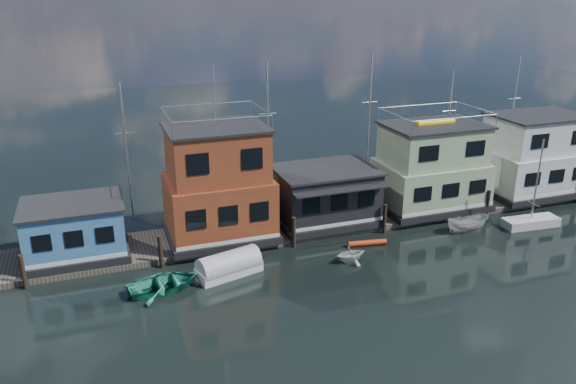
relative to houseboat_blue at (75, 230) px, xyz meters
name	(u,v)px	position (x,y,z in m)	size (l,w,h in m)	color
ground	(415,303)	(18.00, -12.00, -2.21)	(160.00, 160.00, 0.00)	black
dock	(331,221)	(18.00, 0.00, -2.01)	(48.00, 5.00, 0.40)	#595147
houseboat_blue	(75,230)	(0.00, 0.00, 0.00)	(6.40, 4.90, 3.66)	black
houseboat_red	(218,185)	(9.50, 0.00, 1.90)	(7.40, 5.90, 11.86)	black
houseboat_dark	(325,195)	(17.50, -0.02, 0.21)	(7.40, 6.10, 4.06)	black
houseboat_green	(431,168)	(26.50, 0.00, 1.34)	(8.40, 5.90, 7.03)	black
houseboat_white	(534,156)	(36.50, 0.00, 1.33)	(8.40, 5.90, 6.66)	black
pilings	(343,225)	(17.67, -2.80, -1.11)	(42.28, 0.28, 2.20)	#2D2116
background_masts	(355,129)	(22.76, 6.00, 3.35)	(36.40, 0.16, 12.00)	silver
motorboat	(467,224)	(26.84, -4.66, -1.58)	(1.22, 3.23, 1.25)	silver
day_sailer	(531,221)	(31.94, -5.41, -1.80)	(4.36, 1.73, 6.73)	silver
dinghy_teal	(164,283)	(4.78, -5.72, -1.76)	(3.10, 4.34, 0.90)	#268E74
red_kayak	(367,243)	(18.87, -4.32, -2.00)	(0.40, 0.40, 2.73)	#BD3714
tarp_runabout	(229,266)	(8.83, -5.19, -1.59)	(4.35, 2.61, 1.65)	silver
dinghy_white	(350,254)	(16.70, -6.11, -1.64)	(1.87, 2.16, 1.14)	silver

